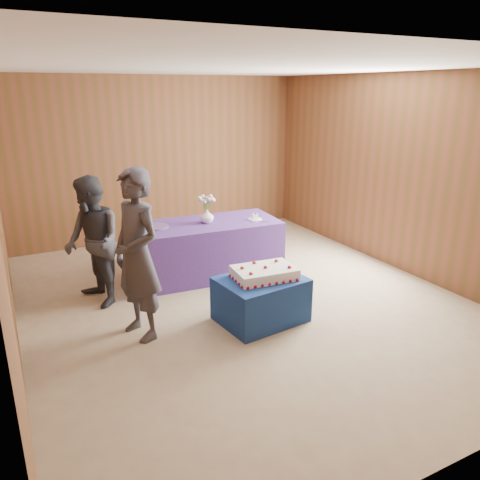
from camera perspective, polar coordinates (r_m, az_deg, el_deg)
ground at (r=5.79m, az=0.29°, el=-7.37°), size 6.00×6.00×0.00m
room_shell at (r=5.28m, az=0.32°, el=10.60°), size 5.04×6.04×2.72m
cake_table at (r=5.24m, az=2.55°, el=-7.25°), size 0.97×0.80×0.50m
serving_table at (r=6.46m, az=-4.20°, el=-1.09°), size 2.06×1.04×0.75m
sheet_cake at (r=5.13m, az=2.97°, el=-4.02°), size 0.73×0.53×0.16m
vase at (r=6.32m, az=-4.04°, el=2.93°), size 0.20×0.20×0.19m
flower_spray at (r=6.26m, az=-4.09°, el=5.11°), size 0.24×0.24×0.18m
platter at (r=6.22m, az=-10.30°, el=1.62°), size 0.43×0.43×0.02m
plate at (r=6.49m, az=1.83°, el=2.56°), size 0.24×0.24×0.01m
cake_slice at (r=6.48m, az=1.84°, el=2.91°), size 0.09×0.08×0.09m
knife at (r=6.37m, az=2.42°, el=2.21°), size 0.25×0.11×0.00m
guest_left at (r=4.80m, az=-12.42°, el=-1.86°), size 0.60×0.74×1.77m
guest_right at (r=5.71m, az=-17.50°, el=-0.28°), size 0.72×0.85×1.55m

